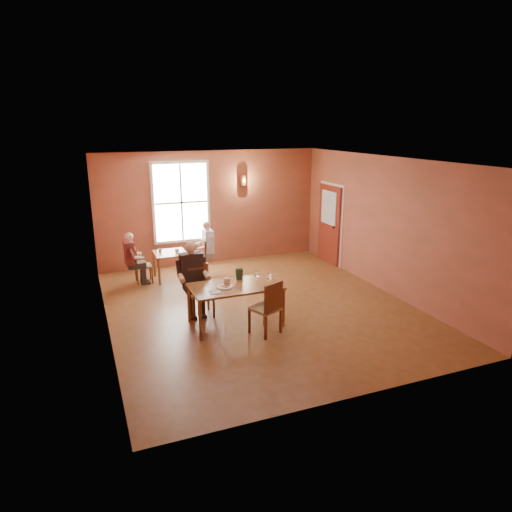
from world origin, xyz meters
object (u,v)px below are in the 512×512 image
object	(u,v)px
chair_diner_main	(201,291)
diner_white	(198,251)
chair_empty	(265,307)
main_table	(236,305)
second_table	(171,266)
diner_main	(201,282)
chair_diner_maroon	(143,265)
diner_maroon	(142,258)
chair_diner_white	(197,258)

from	to	relation	value
chair_diner_main	diner_white	bearing A→B (deg)	-103.25
chair_diner_main	chair_empty	size ratio (longest dim) A/B	1.00
main_table	second_table	world-z (taller)	main_table
diner_white	diner_main	bearing A→B (deg)	166.91
main_table	second_table	distance (m)	3.13
main_table	chair_diner_maroon	size ratio (longest dim) A/B	1.96
second_table	diner_white	distance (m)	0.75
chair_diner_main	diner_maroon	world-z (taller)	diner_maroon
chair_empty	chair_diner_maroon	size ratio (longest dim) A/B	1.18
diner_main	second_table	xyz separation A→B (m)	(-0.11, 2.45, -0.37)
main_table	diner_main	distance (m)	0.86
diner_white	chair_diner_maroon	bearing A→B (deg)	90.00
chair_diner_main	diner_main	distance (m)	0.20
chair_diner_main	main_table	bearing A→B (deg)	127.57
second_table	diner_maroon	size ratio (longest dim) A/B	0.62
chair_empty	diner_maroon	world-z (taller)	diner_maroon
chair_diner_white	diner_white	world-z (taller)	diner_white
main_table	chair_diner_main	xyz separation A→B (m)	(-0.50, 0.65, 0.11)
chair_diner_main	diner_main	world-z (taller)	diner_main
chair_diner_white	chair_diner_maroon	size ratio (longest dim) A/B	1.06
chair_diner_main	diner_white	distance (m)	2.49
diner_white	second_table	bearing A→B (deg)	90.00
chair_diner_white	diner_main	bearing A→B (deg)	167.58
chair_diner_maroon	diner_white	bearing A→B (deg)	90.00
diner_white	diner_maroon	bearing A→B (deg)	90.00
chair_empty	chair_diner_maroon	world-z (taller)	chair_empty
chair_diner_white	chair_diner_maroon	distance (m)	1.30
main_table	diner_main	world-z (taller)	diner_main
chair_diner_white	diner_maroon	size ratio (longest dim) A/B	0.74
chair_diner_maroon	chair_diner_main	bearing A→B (deg)	17.46
chair_diner_maroon	diner_maroon	xyz separation A→B (m)	(-0.03, 0.00, 0.19)
diner_main	chair_diner_maroon	distance (m)	2.58
chair_diner_main	chair_diner_maroon	bearing A→B (deg)	-72.54
chair_diner_main	chair_diner_white	bearing A→B (deg)	-102.57
chair_diner_maroon	chair_empty	bearing A→B (deg)	24.26
diner_main	chair_diner_maroon	xyz separation A→B (m)	(-0.76, 2.45, -0.28)
chair_empty	chair_diner_white	bearing A→B (deg)	71.30
chair_diner_white	chair_empty	bearing A→B (deg)	-174.77
chair_diner_main	diner_maroon	size ratio (longest dim) A/B	0.82
chair_empty	chair_diner_white	xyz separation A→B (m)	(-0.33, 3.62, -0.05)
main_table	chair_diner_main	world-z (taller)	chair_diner_main
chair_diner_white	diner_white	bearing A→B (deg)	-90.00
second_table	diner_white	size ratio (longest dim) A/B	0.58
chair_diner_main	chair_diner_maroon	distance (m)	2.54
chair_diner_main	chair_diner_maroon	world-z (taller)	chair_diner_main
diner_maroon	chair_diner_white	bearing A→B (deg)	90.00
chair_empty	diner_maroon	xyz separation A→B (m)	(-1.66, 3.62, 0.11)
diner_white	chair_diner_maroon	distance (m)	1.35
chair_empty	diner_white	xyz separation A→B (m)	(-0.30, 3.62, 0.15)
diner_main	main_table	bearing A→B (deg)	128.88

